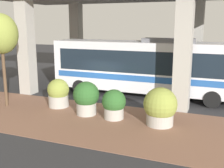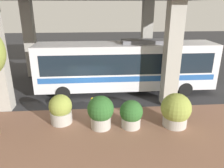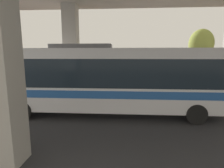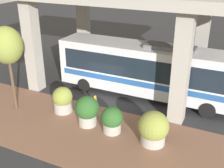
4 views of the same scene
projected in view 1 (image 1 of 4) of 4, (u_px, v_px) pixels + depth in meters
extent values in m
plane|color=#2D2D30|center=(93.00, 103.00, 17.41)|extent=(80.00, 80.00, 0.00)
cube|color=#845B47|center=(68.00, 117.00, 14.69)|extent=(6.00, 40.00, 0.02)
cube|color=#ADA89E|center=(183.00, 52.00, 15.25)|extent=(0.90, 0.90, 6.55)
cube|color=#ADA89E|center=(26.00, 46.00, 19.09)|extent=(0.90, 0.90, 6.55)
cube|color=#ADA89E|center=(196.00, 44.00, 21.60)|extent=(0.90, 0.90, 6.55)
cube|color=#ADA89E|center=(77.00, 41.00, 25.43)|extent=(0.90, 0.90, 6.55)
cube|color=silver|center=(148.00, 66.00, 18.53)|extent=(2.52, 12.85, 3.20)
cube|color=#19232D|center=(148.00, 60.00, 18.44)|extent=(2.56, 11.82, 1.41)
cube|color=#2659A5|center=(148.00, 76.00, 18.66)|extent=(2.56, 12.20, 0.38)
cube|color=slate|center=(168.00, 40.00, 17.69)|extent=(1.26, 3.21, 0.24)
cylinder|color=black|center=(80.00, 87.00, 19.43)|extent=(0.28, 1.00, 1.00)
cylinder|color=black|center=(94.00, 81.00, 21.57)|extent=(0.28, 1.00, 1.00)
cylinder|color=black|center=(212.00, 99.00, 16.26)|extent=(0.28, 1.00, 1.00)
cylinder|color=black|center=(214.00, 91.00, 18.40)|extent=(0.28, 1.00, 1.00)
cylinder|color=gold|center=(93.00, 98.00, 16.79)|extent=(0.19, 0.19, 0.86)
sphere|color=gold|center=(93.00, 90.00, 16.69)|extent=(0.18, 0.18, 0.18)
cylinder|color=gold|center=(92.00, 97.00, 16.64)|extent=(0.11, 0.08, 0.08)
cylinder|color=gold|center=(94.00, 96.00, 16.89)|extent=(0.11, 0.08, 0.08)
cylinder|color=#ADA89E|center=(86.00, 108.00, 15.04)|extent=(1.06, 1.06, 0.73)
sphere|color=#2D6028|center=(86.00, 95.00, 14.88)|extent=(1.40, 1.40, 1.40)
sphere|color=#BF334C|center=(89.00, 98.00, 15.01)|extent=(0.37, 0.37, 0.37)
cylinder|color=#ADA89E|center=(59.00, 101.00, 16.46)|extent=(1.17, 1.17, 0.69)
sphere|color=olive|center=(58.00, 90.00, 16.32)|extent=(1.26, 1.26, 1.26)
sphere|color=#993F8C|center=(61.00, 92.00, 16.44)|extent=(0.41, 0.41, 0.41)
cylinder|color=#ADA89E|center=(114.00, 113.00, 14.40)|extent=(1.01, 1.01, 0.59)
sphere|color=#2D6028|center=(114.00, 101.00, 14.27)|extent=(1.23, 1.23, 1.23)
sphere|color=#BF334C|center=(117.00, 105.00, 14.39)|extent=(0.35, 0.35, 0.35)
cylinder|color=#ADA89E|center=(160.00, 119.00, 13.49)|extent=(1.28, 1.28, 0.61)
sphere|color=olive|center=(160.00, 104.00, 13.33)|extent=(1.61, 1.61, 1.61)
sphere|color=#993F8C|center=(163.00, 109.00, 13.48)|extent=(0.45, 0.45, 0.45)
cylinder|color=brown|center=(5.00, 75.00, 16.37)|extent=(0.18, 0.18, 3.67)
ellipsoid|color=olive|center=(1.00, 34.00, 15.86)|extent=(1.90, 1.90, 2.28)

